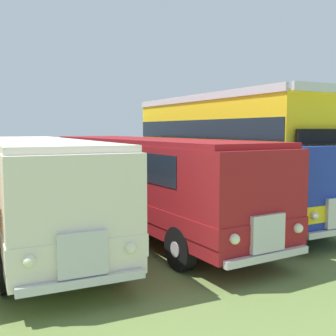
% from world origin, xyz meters
% --- Properties ---
extents(bus_fourth_in_row, '(2.87, 11.56, 2.99)m').
position_xyz_m(bus_fourth_in_row, '(1.70, 0.21, 1.76)').
color(bus_fourth_in_row, silver).
rests_on(bus_fourth_in_row, ground).
extents(bus_fifth_in_row, '(3.19, 11.71, 2.99)m').
position_xyz_m(bus_fifth_in_row, '(5.08, -0.07, 1.76)').
color(bus_fifth_in_row, maroon).
rests_on(bus_fifth_in_row, ground).
extents(bus_sixth_in_row, '(2.71, 10.27, 4.52)m').
position_xyz_m(bus_sixth_in_row, '(8.47, 0.18, 2.36)').
color(bus_sixth_in_row, '#1E339E').
rests_on(bus_sixth_in_row, ground).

